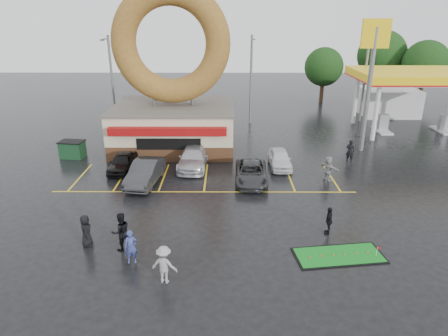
{
  "coord_description": "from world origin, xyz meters",
  "views": [
    {
      "loc": [
        1.43,
        -20.44,
        10.95
      ],
      "look_at": [
        1.33,
        2.08,
        2.2
      ],
      "focal_mm": 32.0,
      "sensor_mm": 36.0,
      "label": 1
    }
  ],
  "objects_px": {
    "car_grey": "(251,173)",
    "person_cameraman": "(329,220)",
    "shell_sign": "(372,62)",
    "streetlight_right": "(365,77)",
    "car_black": "(123,162)",
    "dumpster": "(73,150)",
    "putting_green": "(339,255)",
    "car_dgrey": "(145,172)",
    "streetlight_mid": "(251,78)",
    "person_blue": "(131,247)",
    "gas_station": "(406,89)",
    "car_white": "(280,159)",
    "donut_shop": "(173,96)",
    "streetlight_left": "(112,79)",
    "car_silver": "(193,158)"
  },
  "relations": [
    {
      "from": "streetlight_left",
      "to": "car_dgrey",
      "type": "bearing_deg",
      "value": -68.55
    },
    {
      "from": "streetlight_mid",
      "to": "car_black",
      "type": "xyz_separation_m",
      "value": [
        -10.22,
        -13.7,
        -4.12
      ]
    },
    {
      "from": "donut_shop",
      "to": "car_silver",
      "type": "distance_m",
      "value": 6.52
    },
    {
      "from": "car_dgrey",
      "to": "car_white",
      "type": "relative_size",
      "value": 1.22
    },
    {
      "from": "car_black",
      "to": "person_cameraman",
      "type": "height_order",
      "value": "person_cameraman"
    },
    {
      "from": "car_dgrey",
      "to": "car_silver",
      "type": "relative_size",
      "value": 0.94
    },
    {
      "from": "gas_station",
      "to": "car_white",
      "type": "relative_size",
      "value": 3.48
    },
    {
      "from": "shell_sign",
      "to": "streetlight_right",
      "type": "distance_m",
      "value": 10.68
    },
    {
      "from": "donut_shop",
      "to": "person_cameraman",
      "type": "xyz_separation_m",
      "value": [
        9.88,
        -14.81,
        -3.7
      ]
    },
    {
      "from": "streetlight_right",
      "to": "car_dgrey",
      "type": "relative_size",
      "value": 1.88
    },
    {
      "from": "streetlight_left",
      "to": "car_black",
      "type": "xyz_separation_m",
      "value": [
        3.78,
        -12.7,
        -4.12
      ]
    },
    {
      "from": "donut_shop",
      "to": "car_white",
      "type": "height_order",
      "value": "donut_shop"
    },
    {
      "from": "gas_station",
      "to": "dumpster",
      "type": "height_order",
      "value": "gas_station"
    },
    {
      "from": "streetlight_mid",
      "to": "car_grey",
      "type": "bearing_deg",
      "value": -92.91
    },
    {
      "from": "streetlight_left",
      "to": "car_silver",
      "type": "height_order",
      "value": "streetlight_left"
    },
    {
      "from": "car_white",
      "to": "person_cameraman",
      "type": "distance_m",
      "value": 9.93
    },
    {
      "from": "streetlight_mid",
      "to": "person_blue",
      "type": "distance_m",
      "value": 26.69
    },
    {
      "from": "car_grey",
      "to": "person_cameraman",
      "type": "relative_size",
      "value": 3.1
    },
    {
      "from": "shell_sign",
      "to": "streetlight_right",
      "type": "height_order",
      "value": "shell_sign"
    },
    {
      "from": "putting_green",
      "to": "person_blue",
      "type": "bearing_deg",
      "value": -176.77
    },
    {
      "from": "donut_shop",
      "to": "streetlight_left",
      "type": "height_order",
      "value": "donut_shop"
    },
    {
      "from": "person_blue",
      "to": "putting_green",
      "type": "xyz_separation_m",
      "value": [
        9.87,
        0.56,
        -0.8
      ]
    },
    {
      "from": "donut_shop",
      "to": "car_dgrey",
      "type": "bearing_deg",
      "value": -97.63
    },
    {
      "from": "streetlight_mid",
      "to": "car_grey",
      "type": "height_order",
      "value": "streetlight_mid"
    },
    {
      "from": "dumpster",
      "to": "putting_green",
      "type": "xyz_separation_m",
      "value": [
        17.89,
        -14.09,
        -0.62
      ]
    },
    {
      "from": "putting_green",
      "to": "streetlight_right",
      "type": "bearing_deg",
      "value": 70.67
    },
    {
      "from": "car_black",
      "to": "car_silver",
      "type": "height_order",
      "value": "car_silver"
    },
    {
      "from": "person_blue",
      "to": "dumpster",
      "type": "bearing_deg",
      "value": 109.24
    },
    {
      "from": "streetlight_left",
      "to": "car_grey",
      "type": "distance_m",
      "value": 20.23
    },
    {
      "from": "car_black",
      "to": "car_white",
      "type": "xyz_separation_m",
      "value": [
        11.75,
        0.79,
        0.0
      ]
    },
    {
      "from": "putting_green",
      "to": "gas_station",
      "type": "bearing_deg",
      "value": 62.3
    },
    {
      "from": "car_silver",
      "to": "dumpster",
      "type": "relative_size",
      "value": 2.83
    },
    {
      "from": "gas_station",
      "to": "dumpster",
      "type": "xyz_separation_m",
      "value": [
        -30.98,
        -10.84,
        -3.05
      ]
    },
    {
      "from": "car_dgrey",
      "to": "car_white",
      "type": "height_order",
      "value": "car_dgrey"
    },
    {
      "from": "shell_sign",
      "to": "car_grey",
      "type": "bearing_deg",
      "value": -145.06
    },
    {
      "from": "shell_sign",
      "to": "car_silver",
      "type": "xyz_separation_m",
      "value": [
        -14.03,
        -4.0,
        -6.64
      ]
    },
    {
      "from": "streetlight_mid",
      "to": "dumpster",
      "type": "xyz_separation_m",
      "value": [
        -14.98,
        -10.82,
        -4.13
      ]
    },
    {
      "from": "streetlight_mid",
      "to": "car_white",
      "type": "bearing_deg",
      "value": -83.24
    },
    {
      "from": "shell_sign",
      "to": "dumpster",
      "type": "xyz_separation_m",
      "value": [
        -23.98,
        -1.9,
        -6.73
      ]
    },
    {
      "from": "gas_station",
      "to": "car_black",
      "type": "xyz_separation_m",
      "value": [
        -26.22,
        -13.72,
        -3.03
      ]
    },
    {
      "from": "car_silver",
      "to": "car_grey",
      "type": "xyz_separation_m",
      "value": [
        4.23,
        -2.85,
        -0.08
      ]
    },
    {
      "from": "streetlight_left",
      "to": "putting_green",
      "type": "bearing_deg",
      "value": -54.72
    },
    {
      "from": "streetlight_mid",
      "to": "person_blue",
      "type": "xyz_separation_m",
      "value": [
        -6.96,
        -25.46,
        -3.95
      ]
    },
    {
      "from": "person_cameraman",
      "to": "dumpster",
      "type": "distance_m",
      "value": 21.48
    },
    {
      "from": "streetlight_mid",
      "to": "car_silver",
      "type": "bearing_deg",
      "value": -111.29
    },
    {
      "from": "shell_sign",
      "to": "streetlight_mid",
      "type": "relative_size",
      "value": 1.18
    },
    {
      "from": "car_black",
      "to": "dumpster",
      "type": "relative_size",
      "value": 2.17
    },
    {
      "from": "gas_station",
      "to": "streetlight_left",
      "type": "relative_size",
      "value": 1.52
    },
    {
      "from": "donut_shop",
      "to": "shell_sign",
      "type": "bearing_deg",
      "value": -3.47
    },
    {
      "from": "streetlight_left",
      "to": "person_cameraman",
      "type": "xyz_separation_m",
      "value": [
        16.88,
        -21.75,
        -4.02
      ]
    }
  ]
}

